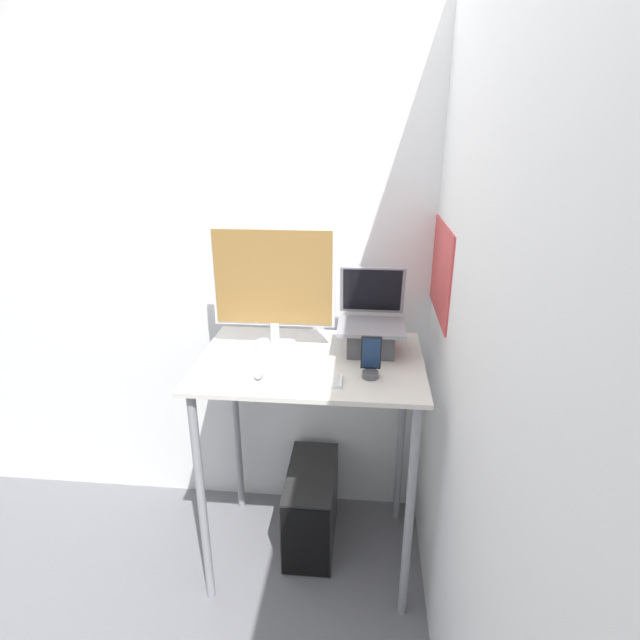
{
  "coord_description": "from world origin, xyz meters",
  "views": [
    {
      "loc": [
        0.22,
        -1.57,
        1.99
      ],
      "look_at": [
        0.04,
        0.34,
        1.25
      ],
      "focal_mm": 28.0,
      "sensor_mm": 36.0,
      "label": 1
    }
  ],
  "objects_px": {
    "mouse": "(258,375)",
    "monitor": "(273,287)",
    "computer_tower": "(311,505)",
    "keyboard": "(306,379)",
    "cell_phone": "(371,363)",
    "laptop": "(371,331)"
  },
  "relations": [
    {
      "from": "laptop",
      "to": "monitor",
      "type": "height_order",
      "value": "monitor"
    },
    {
      "from": "mouse",
      "to": "monitor",
      "type": "bearing_deg",
      "value": 87.81
    },
    {
      "from": "laptop",
      "to": "monitor",
      "type": "relative_size",
      "value": 0.66
    },
    {
      "from": "monitor",
      "to": "computer_tower",
      "type": "height_order",
      "value": "monitor"
    },
    {
      "from": "keyboard",
      "to": "cell_phone",
      "type": "xyz_separation_m",
      "value": [
        0.25,
        0.06,
        0.05
      ]
    },
    {
      "from": "monitor",
      "to": "computer_tower",
      "type": "xyz_separation_m",
      "value": [
        0.16,
        -0.02,
        -1.14
      ]
    },
    {
      "from": "keyboard",
      "to": "mouse",
      "type": "xyz_separation_m",
      "value": [
        -0.19,
        0.01,
        0.0
      ]
    },
    {
      "from": "mouse",
      "to": "cell_phone",
      "type": "distance_m",
      "value": 0.44
    },
    {
      "from": "keyboard",
      "to": "computer_tower",
      "type": "height_order",
      "value": "keyboard"
    },
    {
      "from": "laptop",
      "to": "mouse",
      "type": "bearing_deg",
      "value": -145.31
    },
    {
      "from": "laptop",
      "to": "cell_phone",
      "type": "xyz_separation_m",
      "value": [
        -0.0,
        -0.25,
        -0.04
      ]
    },
    {
      "from": "mouse",
      "to": "cell_phone",
      "type": "relative_size",
      "value": 0.33
    },
    {
      "from": "monitor",
      "to": "cell_phone",
      "type": "relative_size",
      "value": 3.07
    },
    {
      "from": "mouse",
      "to": "computer_tower",
      "type": "xyz_separation_m",
      "value": [
        0.17,
        0.29,
        -0.88
      ]
    },
    {
      "from": "laptop",
      "to": "keyboard",
      "type": "bearing_deg",
      "value": -128.83
    },
    {
      "from": "mouse",
      "to": "keyboard",
      "type": "bearing_deg",
      "value": -1.75
    },
    {
      "from": "mouse",
      "to": "computer_tower",
      "type": "relative_size",
      "value": 0.11
    },
    {
      "from": "mouse",
      "to": "laptop",
      "type": "bearing_deg",
      "value": 34.69
    },
    {
      "from": "monitor",
      "to": "mouse",
      "type": "height_order",
      "value": "monitor"
    },
    {
      "from": "keyboard",
      "to": "cell_phone",
      "type": "height_order",
      "value": "cell_phone"
    },
    {
      "from": "mouse",
      "to": "cell_phone",
      "type": "bearing_deg",
      "value": 7.12
    },
    {
      "from": "keyboard",
      "to": "computer_tower",
      "type": "xyz_separation_m",
      "value": [
        -0.02,
        0.3,
        -0.87
      ]
    }
  ]
}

